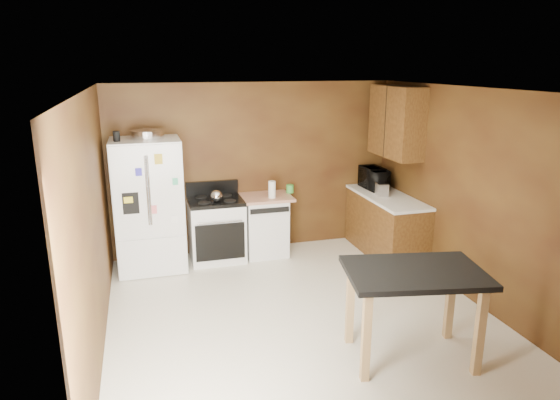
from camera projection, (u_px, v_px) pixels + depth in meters
name	position (u px, v px, depth m)	size (l,w,h in m)	color
floor	(300.00, 315.00, 5.66)	(4.50, 4.50, 0.00)	silver
ceiling	(302.00, 90.00, 4.99)	(4.50, 4.50, 0.00)	white
wall_back	(254.00, 168.00, 7.41)	(4.20, 4.20, 0.00)	brown
wall_front	(409.00, 304.00, 3.24)	(4.20, 4.20, 0.00)	brown
wall_left	(93.00, 226.00, 4.78)	(4.50, 4.50, 0.00)	brown
wall_right	(470.00, 196.00, 5.88)	(4.50, 4.50, 0.00)	brown
roasting_pan	(147.00, 134.00, 6.56)	(0.44, 0.44, 0.11)	silver
pen_cup	(117.00, 136.00, 6.30)	(0.09, 0.09, 0.13)	black
kettle	(216.00, 196.00, 6.88)	(0.17, 0.17, 0.17)	silver
paper_towel	(272.00, 189.00, 7.13)	(0.10, 0.10, 0.24)	white
green_canister	(290.00, 189.00, 7.42)	(0.11, 0.11, 0.12)	green
toaster	(382.00, 189.00, 7.25)	(0.15, 0.25, 0.18)	silver
microwave	(374.00, 179.00, 7.62)	(0.52, 0.36, 0.29)	black
refrigerator	(149.00, 205.00, 6.74)	(0.90, 0.80, 1.80)	white
gas_range	(216.00, 229.00, 7.15)	(0.76, 0.68, 1.10)	white
dishwasher	(265.00, 225.00, 7.37)	(0.78, 0.63, 0.89)	white
right_cabinets	(389.00, 194.00, 7.27)	(0.63, 1.58, 2.45)	brown
island	(414.00, 284.00, 4.65)	(1.40, 1.06, 0.91)	black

